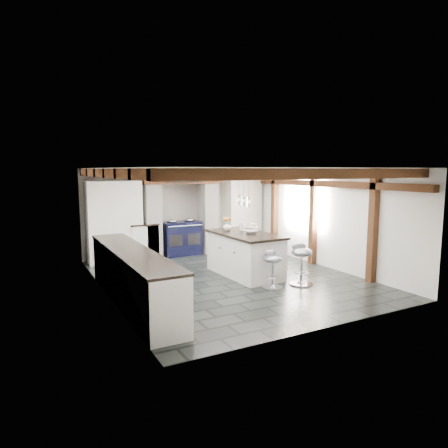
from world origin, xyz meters
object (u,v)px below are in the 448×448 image
bar_stool_near (301,259)px  bar_stool_far (272,265)px  range_cooker (181,238)px  kitchen_island (245,254)px

bar_stool_near → bar_stool_far: bearing=-163.1°
bar_stool_near → bar_stool_far: bar_stool_near is taller
range_cooker → kitchen_island: (0.43, -2.60, 0.01)m
range_cooker → bar_stool_near: 3.90m
bar_stool_near → range_cooker: bearing=129.2°
bar_stool_near → bar_stool_far: size_ratio=1.13×
kitchen_island → bar_stool_far: (-0.03, -1.08, -0.01)m
bar_stool_near → bar_stool_far: 0.65m
kitchen_island → bar_stool_near: 1.31m
range_cooker → bar_stool_far: range_cooker is taller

